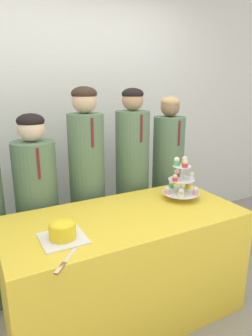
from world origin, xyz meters
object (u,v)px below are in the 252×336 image
round_cake (62,230)px  cupcake_stand (181,180)px  student_2 (88,190)px  student_4 (167,182)px  cake_knife (65,262)px  student_3 (132,184)px  student_1 (38,211)px

round_cake → cupcake_stand: (0.97, 0.19, 0.09)m
student_2 → student_4: 0.81m
cake_knife → round_cake: bearing=28.2°
student_2 → student_4: student_2 is taller
round_cake → student_3: student_3 is taller
student_2 → student_3: bearing=-0.0°
cake_knife → cupcake_stand: size_ratio=0.74×
cupcake_stand → student_3: size_ratio=0.20×
student_2 → student_3: student_2 is taller
cupcake_stand → student_1: student_1 is taller
student_4 → student_3: bearing=180.0°
cake_knife → student_2: 1.05m
student_1 → student_2: size_ratio=0.88×
cupcake_stand → student_2: 0.77m
cupcake_stand → student_2: size_ratio=0.20×
round_cake → cake_knife: bearing=-103.7°
round_cake → student_2: 0.83m
student_2 → round_cake: bearing=-120.5°
student_2 → student_4: (0.81, -0.00, -0.06)m
student_1 → student_2: student_2 is taller
cake_knife → student_3: student_3 is taller
round_cake → student_2: (0.42, 0.71, -0.06)m
student_3 → student_4: 0.39m
student_3 → cake_knife: bearing=-133.7°
student_1 → cupcake_stand: bearing=-28.6°
student_1 → student_3: bearing=0.0°
student_3 → cupcake_stand: bearing=-76.3°
round_cake → cupcake_stand: 0.99m
student_3 → student_1: bearing=-180.0°
cake_knife → student_1: (0.06, 0.94, -0.11)m
round_cake → student_3: 1.11m
student_2 → student_4: bearing=-0.0°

